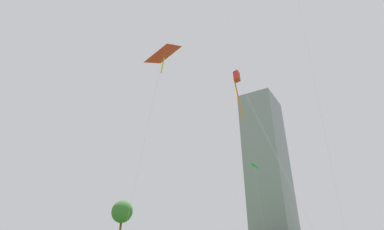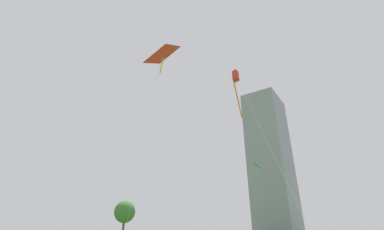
{
  "view_description": "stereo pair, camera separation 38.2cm",
  "coord_description": "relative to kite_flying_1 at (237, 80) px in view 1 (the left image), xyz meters",
  "views": [
    {
      "loc": [
        14.61,
        -11.86,
        1.82
      ],
      "look_at": [
        1.19,
        8.14,
        13.02
      ],
      "focal_mm": 24.61,
      "sensor_mm": 36.0,
      "label": 1
    },
    {
      "loc": [
        14.93,
        -11.65,
        1.82
      ],
      "look_at": [
        1.19,
        8.14,
        13.02
      ],
      "focal_mm": 24.61,
      "sensor_mm": 36.0,
      "label": 2
    }
  ],
  "objects": [
    {
      "name": "kite_flying_4",
      "position": [
        -5.11,
        -3.44,
        2.55
      ],
      "size": [
        8.71,
        5.49,
        16.93
      ],
      "color": "silver",
      "rests_on": "ground"
    },
    {
      "name": "park_tree_0",
      "position": [
        -33.87,
        19.82,
        -7.17
      ],
      "size": [
        3.98,
        3.98,
        8.34
      ],
      "color": "brown",
      "rests_on": "ground"
    },
    {
      "name": "kite_flying_1",
      "position": [
        0.0,
        0.0,
        0.0
      ],
      "size": [
        5.63,
        4.8,
        14.38
      ],
      "color": "silver",
      "rests_on": "ground"
    },
    {
      "name": "distant_highrise_0",
      "position": [
        -38.05,
        125.13,
        25.65
      ],
      "size": [
        19.26,
        26.06,
        78.1
      ],
      "primitive_type": "cube",
      "rotation": [
        0.0,
        0.0,
        0.02
      ],
      "color": "gray",
      "rests_on": "ground"
    },
    {
      "name": "kite_flying_2",
      "position": [
        -7.75,
        22.87,
        -1.31
      ],
      "size": [
        1.9,
        2.32,
        12.62
      ],
      "color": "silver",
      "rests_on": "ground"
    }
  ]
}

